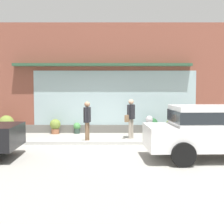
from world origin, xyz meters
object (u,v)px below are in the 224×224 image
Objects in this scene: potted_plant_doorstep at (190,123)px; potted_plant_near_hydrant at (151,126)px; pedestrian_with_handbag at (130,116)px; fire_hydrant at (149,127)px; potted_plant_trailing_edge at (76,128)px; potted_plant_low_front at (171,126)px; parked_car_white at (220,129)px; potted_plant_corner_tall at (6,124)px; potted_plant_window_left at (55,126)px; pedestrian_passerby at (87,119)px.

potted_plant_near_hydrant is (-1.69, 0.08, -0.16)m from potted_plant_doorstep.
potted_plant_doorstep is (2.69, 1.06, -0.39)m from pedestrian_with_handbag.
fire_hydrant is 0.85× the size of potted_plant_doorstep.
fire_hydrant is 3.53m from potted_plant_trailing_edge.
potted_plant_trailing_edge is at bearing 173.94° from potted_plant_low_front.
parked_car_white is at bearing -75.42° from potted_plant_near_hydrant.
potted_plant_doorstep is at bearing 34.81° from fire_hydrant.
potted_plant_low_front is at bearing -9.67° from potted_plant_near_hydrant.
potted_plant_corner_tall is at bearing -70.01° from pedestrian_with_handbag.
potted_plant_low_front reaches higher than potted_plant_window_left.
fire_hydrant is 1.13× the size of potted_plant_corner_tall.
potted_plant_low_front reaches higher than potted_plant_trailing_edge.
potted_plant_near_hydrant is at bearing -38.56° from pedestrian_passerby.
pedestrian_with_handbag is 1.88× the size of potted_plant_corner_tall.
pedestrian_passerby is (-1.69, -1.02, -0.03)m from pedestrian_with_handbag.
potted_plant_window_left is at bearing 6.22° from potted_plant_corner_tall.
potted_plant_window_left is at bearing 133.71° from parked_car_white.
potted_plant_low_front is (1.82, 0.99, -0.53)m from pedestrian_with_handbag.
potted_plant_window_left is at bearing -174.34° from potted_plant_trailing_edge.
potted_plant_trailing_edge is at bearing 150.31° from fire_hydrant.
potted_plant_trailing_edge is at bearing -89.96° from pedestrian_with_handbag.
potted_plant_window_left is (-5.11, 0.35, -0.03)m from potted_plant_low_front.
potted_plant_low_front is at bearing -6.06° from potted_plant_trailing_edge.
potted_plant_low_front is at bearing 49.91° from fire_hydrant.
fire_hydrant is 2.55m from pedestrian_passerby.
potted_plant_corner_tall is 2.12m from potted_plant_window_left.
potted_plant_doorstep is at bearing -4.30° from potted_plant_trailing_edge.
potted_plant_corner_tall is (-3.07, -0.32, 0.20)m from potted_plant_trailing_edge.
pedestrian_passerby is (-2.42, -0.71, 0.41)m from fire_hydrant.
parked_car_white is at bearing -114.10° from pedestrian_passerby.
potted_plant_doorstep is (1.96, 1.37, 0.05)m from fire_hydrant.
fire_hydrant is 1.40× the size of potted_plant_low_front.
pedestrian_passerby reaches higher than potted_plant_corner_tall.
pedestrian_with_handbag reaches higher than potted_plant_trailing_edge.
parked_car_white is 7.25m from potted_plant_trailing_edge.
pedestrian_passerby is at bearing -150.20° from potted_plant_low_front.
potted_plant_corner_tall reaches higher than potted_plant_trailing_edge.
parked_car_white is 9.33m from potted_plant_corner_tall.
potted_plant_window_left is at bearing 177.24° from potted_plant_near_hydrant.
potted_plant_trailing_edge is 5.04m from potted_plant_doorstep.
potted_plant_doorstep is (4.38, 2.08, -0.36)m from pedestrian_passerby.
pedestrian_with_handbag is at bearing -158.50° from potted_plant_doorstep.
potted_plant_corner_tall is 7.22m from potted_plant_low_front.
potted_plant_corner_tall is (-6.12, 1.42, -0.01)m from fire_hydrant.
pedestrian_passerby is at bearing -29.86° from potted_plant_corner_tall.
potted_plant_corner_tall is at bearing -179.80° from potted_plant_near_hydrant.
potted_plant_doorstep is (0.33, 5.12, -0.36)m from parked_car_white.
potted_plant_corner_tall is 0.76× the size of potted_plant_doorstep.
parked_car_white reaches higher than potted_plant_window_left.
pedestrian_with_handbag reaches higher than potted_plant_window_left.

